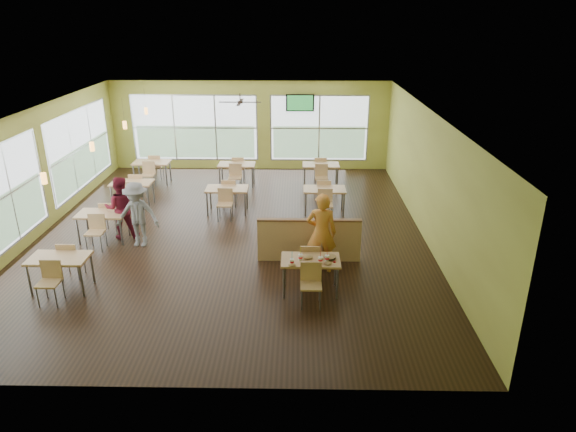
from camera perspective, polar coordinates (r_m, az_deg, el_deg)
The scene contains 20 objects.
room at distance 13.10m, azimuth -6.51°, elevation 4.53°, with size 12.00×12.04×3.20m.
window_bays at distance 16.57m, azimuth -14.35°, elevation 7.22°, with size 9.24×10.24×2.38m.
main_table at distance 10.57m, azimuth 2.52°, elevation -5.39°, with size 1.22×1.52×0.87m.
half_wall_divider at distance 11.93m, azimuth 2.36°, elevation -2.67°, with size 2.40×0.14×1.04m.
dining_tables at distance 15.17m, azimuth -9.50°, elevation 2.94°, with size 6.92×8.72×0.87m.
pendant_lights at distance 14.29m, azimuth -19.29°, elevation 8.45°, with size 0.11×7.31×0.86m.
ceiling_fan at distance 15.70m, azimuth -5.34°, elevation 12.51°, with size 1.25×1.25×0.29m.
tv_backwall at distance 18.54m, azimuth 1.35°, elevation 12.47°, with size 1.00×0.07×0.60m.
man_plaid at distance 11.33m, azimuth 3.73°, elevation -1.88°, with size 0.67×0.44×1.84m, color #D64D17.
patron_maroon at distance 13.72m, azimuth -18.09°, elevation 0.89°, with size 0.79×0.62×1.63m, color maroon.
patron_grey at distance 13.10m, azimuth -16.41°, elevation 0.16°, with size 1.07×0.61×1.65m, color slate.
cup_blue at distance 10.28m, azimuth 0.45°, elevation -5.08°, with size 0.09×0.09×0.31m.
cup_yellow at distance 10.44m, azimuth 1.40°, elevation -4.59°, with size 0.10×0.10×0.35m.
cup_red_near at distance 10.35m, azimuth 3.64°, elevation -4.86°, with size 0.10×0.10×0.36m.
cup_red_far at distance 10.43m, azimuth 4.36°, elevation -4.67°, with size 0.10×0.10×0.35m.
food_basket at distance 10.55m, azimuth 4.67°, elevation -4.60°, with size 0.26×0.26×0.06m.
ketchup_cup at distance 10.42m, azimuth 5.20°, elevation -5.09°, with size 0.05×0.05×0.02m, color maroon.
wrapper_left at distance 10.24m, azimuth 0.45°, elevation -5.46°, with size 0.15×0.13×0.04m, color #9B764B.
wrapper_mid at distance 10.55m, azimuth 2.18°, elevation -4.57°, with size 0.22×0.20×0.05m, color #9B764B.
wrapper_right at distance 10.33m, azimuth 4.44°, elevation -5.26°, with size 0.15×0.14×0.04m, color #9B764B.
Camera 1 is at (1.71, -12.40, 5.46)m, focal length 32.00 mm.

